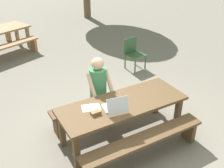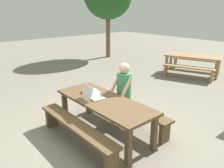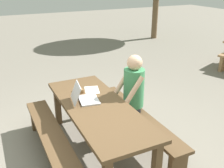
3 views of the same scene
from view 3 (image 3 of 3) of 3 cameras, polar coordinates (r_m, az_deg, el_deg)
The scene contains 8 objects.
ground_plane at distance 3.94m, azimuth -2.99°, elevation -14.08°, with size 30.00×30.00×0.00m, color gray.
picnic_table_front at distance 3.60m, azimuth -3.19°, elevation -6.09°, with size 2.17×0.82×0.72m.
bench_near at distance 3.59m, azimuth -12.75°, elevation -12.03°, with size 2.13×0.30×0.44m.
bench_far at distance 3.99m, azimuth 5.46°, elevation -7.67°, with size 2.13×0.30×0.44m.
laptop at distance 3.67m, azimuth -6.17°, elevation -2.84°, with size 0.40×0.41×0.26m.
small_pouch at distance 3.97m, azimuth -7.19°, elevation -1.36°, with size 0.16×0.09×0.06m.
paper_sheet at distance 4.03m, azimuth -4.38°, elevation -1.30°, with size 0.34×0.28×0.00m.
person_seated at distance 3.88m, azimuth 4.31°, elevation -1.52°, with size 0.41×0.41×1.31m.
Camera 3 is at (2.92, -1.20, 2.35)m, focal length 42.13 mm.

